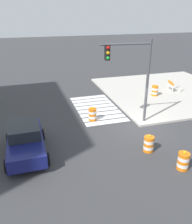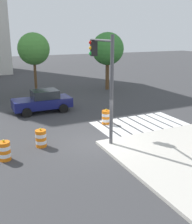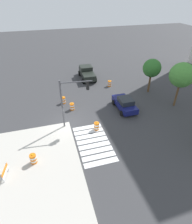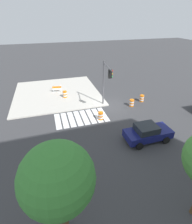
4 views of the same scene
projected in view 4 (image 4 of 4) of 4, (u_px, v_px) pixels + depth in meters
The scene contains 11 objects.
ground_plane at pixel (109, 106), 21.56m from camera, with size 120.00×120.00×0.00m, color #38383A.
sidewalk_corner at pixel (57, 93), 25.02m from camera, with size 12.00×12.00×0.15m, color #BCB7AD.
crosswalk_stripes at pixel (81, 118), 19.07m from camera, with size 5.85×3.20×0.02m.
sports_car at pixel (147, 133), 15.33m from camera, with size 4.31×2.16×1.63m.
traffic_barrel_near_corner at pixel (101, 116), 18.59m from camera, with size 0.56×0.56×1.02m.
traffic_barrel_crosswalk_end at pixel (132, 103), 21.30m from camera, with size 0.56×0.56×1.02m.
traffic_barrel_median_far at pixel (142, 98), 22.47m from camera, with size 0.56×0.56×1.02m.
traffic_barrel_on_sidewalk at pixel (65, 94), 23.27m from camera, with size 0.56×0.56×1.02m.
construction_barricade at pixel (57, 88), 24.94m from camera, with size 1.36×1.00×1.00m.
traffic_light_pole at pixel (106, 78), 18.99m from camera, with size 0.54×3.28×5.50m.
street_tree_streetside_near at pixel (58, 179), 7.07m from camera, with size 3.28×3.28×5.82m.
Camera 4 is at (7.03, 17.79, 10.11)m, focal length 26.97 mm.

